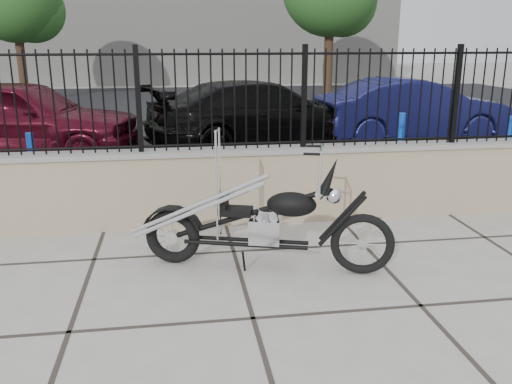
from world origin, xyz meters
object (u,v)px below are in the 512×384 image
Objects in this scene: car_red at (21,118)px; car_blue at (414,110)px; chopper_motorcycle at (260,200)px; car_black at (261,114)px.

car_red reaches higher than car_blue.
chopper_motorcycle is 6.37m from car_black.
chopper_motorcycle is at bearing -136.43° from car_red.
car_black is (1.01, 6.29, -0.01)m from chopper_motorcycle.
car_black is (4.78, 0.31, -0.06)m from car_red.
chopper_motorcycle is at bearing 143.12° from car_blue.
car_blue is at bearing -74.90° from car_red.
chopper_motorcycle reaches higher than car_blue.
car_red reaches higher than car_black.
car_red is at bearing 76.06° from car_black.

